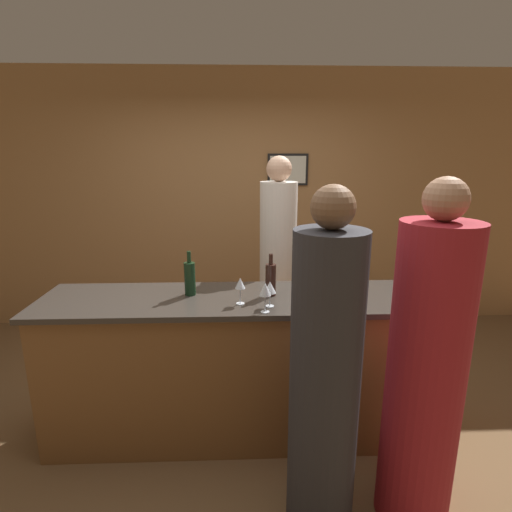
{
  "coord_description": "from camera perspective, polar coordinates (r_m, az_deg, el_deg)",
  "views": [
    {
      "loc": [
        0.04,
        -2.46,
        1.91
      ],
      "look_at": [
        0.14,
        0.1,
        1.26
      ],
      "focal_mm": 28.0,
      "sensor_mm": 36.0,
      "label": 1
    }
  ],
  "objects": [
    {
      "name": "wine_glass_2",
      "position": [
        2.42,
        2.01,
        -4.57
      ],
      "size": [
        0.07,
        0.07,
        0.16
      ],
      "color": "silver",
      "rests_on": "bar_counter"
    },
    {
      "name": "wine_bottle_1",
      "position": [
        2.62,
        2.11,
        -3.3
      ],
      "size": [
        0.07,
        0.07,
        0.28
      ],
      "color": "black",
      "rests_on": "bar_counter"
    },
    {
      "name": "wine_glass_1",
      "position": [
        2.33,
        1.31,
        -4.88
      ],
      "size": [
        0.07,
        0.07,
        0.18
      ],
      "color": "silver",
      "rests_on": "bar_counter"
    },
    {
      "name": "bar_counter",
      "position": [
        2.84,
        -2.86,
        -15.41
      ],
      "size": [
        2.54,
        0.65,
        1.01
      ],
      "color": "brown",
      "rests_on": "ground_plane"
    },
    {
      "name": "wine_glass_0",
      "position": [
        2.46,
        -2.28,
        -4.06
      ],
      "size": [
        0.06,
        0.06,
        0.17
      ],
      "color": "silver",
      "rests_on": "bar_counter"
    },
    {
      "name": "ground_plane",
      "position": [
        3.12,
        -2.74,
        -23.5
      ],
      "size": [
        14.0,
        14.0,
        0.0
      ],
      "primitive_type": "plane",
      "color": "brown"
    },
    {
      "name": "wine_bottle_0",
      "position": [
        2.66,
        -9.43,
        -3.11
      ],
      "size": [
        0.07,
        0.07,
        0.3
      ],
      "color": "black",
      "rests_on": "bar_counter"
    },
    {
      "name": "back_wall",
      "position": [
        4.49,
        -2.72,
        7.78
      ],
      "size": [
        8.0,
        0.08,
        2.8
      ],
      "color": "#A37547",
      "rests_on": "ground_plane"
    },
    {
      "name": "bartender",
      "position": [
        3.41,
        3.11,
        -3.0
      ],
      "size": [
        0.31,
        0.31,
        1.9
      ],
      "rotation": [
        0.0,
        0.0,
        3.14
      ],
      "color": "silver",
      "rests_on": "ground_plane"
    },
    {
      "name": "guest_1",
      "position": [
        2.25,
        23.02,
        -15.33
      ],
      "size": [
        0.38,
        0.38,
        1.82
      ],
      "color": "maroon",
      "rests_on": "ground_plane"
    },
    {
      "name": "guest_0",
      "position": [
        2.09,
        9.79,
        -17.1
      ],
      "size": [
        0.35,
        0.35,
        1.79
      ],
      "color": "#2D2D33",
      "rests_on": "ground_plane"
    }
  ]
}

